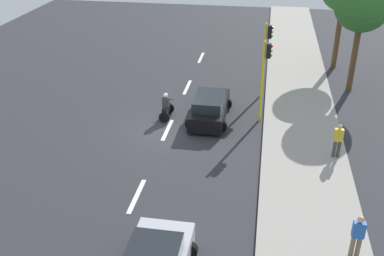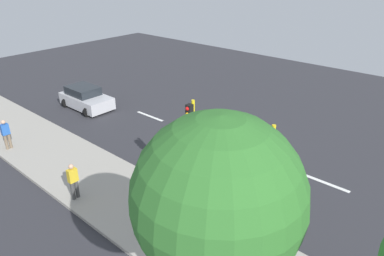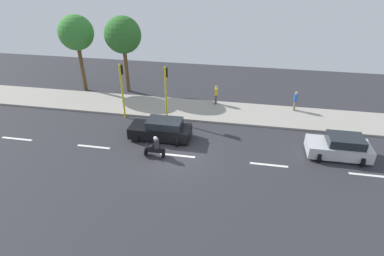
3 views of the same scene
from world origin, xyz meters
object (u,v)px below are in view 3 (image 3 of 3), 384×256
Objects in this scene: car_black at (161,130)px; street_tree_south at (123,35)px; motorcycle at (155,148)px; street_tree_north at (76,33)px; pedestrian_by_tree at (295,100)px; traffic_light_corner at (166,86)px; car_silver at (340,147)px; pedestrian_near_signal at (216,94)px; traffic_light_midblock at (122,83)px.

street_tree_south is (8.17, 5.59, 4.68)m from car_black.
street_tree_south is (10.54, 5.80, 4.75)m from motorcycle.
street_tree_north is (-0.52, 4.26, 0.14)m from street_tree_south.
pedestrian_by_tree is at bearing -96.90° from street_tree_south.
street_tree_south reaches higher than car_black.
car_black is 2.38m from motorcycle.
street_tree_south reaches higher than traffic_light_corner.
motorcycle is 13.03m from pedestrian_by_tree.
pedestrian_by_tree is at bearing 18.93° from car_silver.
pedestrian_near_signal is at bearing -44.62° from traffic_light_corner.
pedestrian_near_signal is (8.78, -3.02, 0.42)m from motorcycle.
traffic_light_corner is 3.57m from traffic_light_midblock.
car_silver is 12.99m from traffic_light_corner.
pedestrian_by_tree is 16.24m from street_tree_south.
street_tree_north is at bearing 52.17° from car_black.
car_silver is 16.44m from traffic_light_midblock.
street_tree_south reaches higher than traffic_light_midblock.
car_black is 1.11× the size of car_silver.
traffic_light_corner is 7.91m from street_tree_south.
car_silver is 2.60× the size of motorcycle.
motorcycle is 6.99m from traffic_light_midblock.
car_silver is at bearing -115.11° from street_tree_south.
car_silver is at bearing -100.51° from traffic_light_midblock.
car_silver is 20.14m from street_tree_south.
traffic_light_corner is 1.00× the size of traffic_light_midblock.
car_black is at bearing -126.16° from traffic_light_midblock.
pedestrian_near_signal is at bearing -101.31° from street_tree_south.
pedestrian_near_signal is 0.24× the size of street_tree_north.
traffic_light_midblock is (2.83, 3.87, 2.22)m from car_black.
pedestrian_near_signal is 6.71m from pedestrian_by_tree.
motorcycle is at bearing -141.86° from traffic_light_midblock.
pedestrian_by_tree reaches higher than motorcycle.
car_silver is 6.81m from pedestrian_by_tree.
motorcycle is 0.22× the size of street_tree_south.
pedestrian_by_tree is 10.97m from traffic_light_corner.
car_silver is 0.88× the size of traffic_light_midblock.
pedestrian_by_tree is 20.34m from street_tree_north.
pedestrian_near_signal reaches higher than car_black.
street_tree_north is at bearing 86.06° from pedestrian_by_tree.
traffic_light_midblock is at bearing -128.88° from street_tree_north.
pedestrian_by_tree is at bearing -48.33° from motorcycle.
motorcycle is 5.70m from traffic_light_corner.
car_black is at bearing 5.19° from motorcycle.
car_black is 2.60× the size of pedestrian_by_tree.
traffic_light_midblock is at bearing 104.07° from pedestrian_by_tree.
pedestrian_near_signal is at bearing -18.99° from motorcycle.
traffic_light_midblock is (5.20, 4.08, 2.29)m from motorcycle.
traffic_light_corner reaches higher than motorcycle.
car_silver is at bearing -126.30° from pedestrian_near_signal.
street_tree_north is (10.02, 10.07, 4.89)m from motorcycle.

